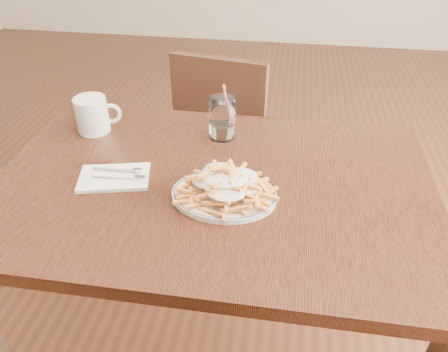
% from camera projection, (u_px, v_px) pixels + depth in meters
% --- Properties ---
extents(floor, '(7.00, 7.00, 0.00)m').
position_uv_depth(floor, '(216.00, 343.00, 1.63)').
color(floor, black).
rests_on(floor, ground).
extents(table, '(1.20, 0.80, 0.75)m').
position_uv_depth(table, '(213.00, 203.00, 1.24)').
color(table, black).
rests_on(table, ground).
extents(chair_far, '(0.46, 0.46, 0.86)m').
position_uv_depth(chair_far, '(226.00, 131.00, 1.96)').
color(chair_far, black).
rests_on(chair_far, ground).
extents(fries_plate, '(0.30, 0.27, 0.02)m').
position_uv_depth(fries_plate, '(224.00, 195.00, 1.13)').
color(fries_plate, white).
rests_on(fries_plate, table).
extents(loaded_fries, '(0.28, 0.25, 0.07)m').
position_uv_depth(loaded_fries, '(224.00, 181.00, 1.10)').
color(loaded_fries, gold).
rests_on(loaded_fries, fries_plate).
extents(napkin, '(0.21, 0.16, 0.01)m').
position_uv_depth(napkin, '(114.00, 177.00, 1.20)').
color(napkin, white).
rests_on(napkin, table).
extents(cutlery, '(0.16, 0.06, 0.01)m').
position_uv_depth(cutlery, '(114.00, 174.00, 1.20)').
color(cutlery, silver).
rests_on(cutlery, napkin).
extents(water_glass, '(0.08, 0.08, 0.18)m').
position_uv_depth(water_glass, '(222.00, 120.00, 1.36)').
color(water_glass, white).
rests_on(water_glass, table).
extents(coffee_mug, '(0.14, 0.10, 0.11)m').
position_uv_depth(coffee_mug, '(93.00, 115.00, 1.39)').
color(coffee_mug, white).
rests_on(coffee_mug, table).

